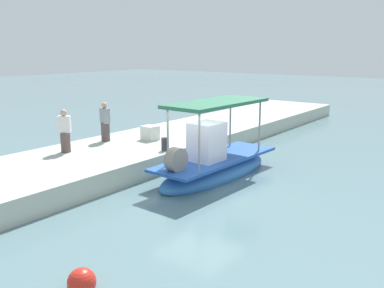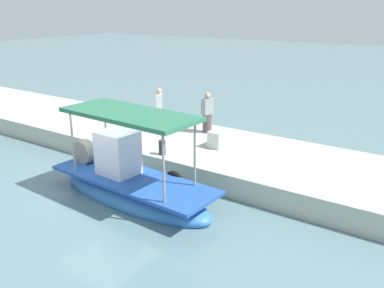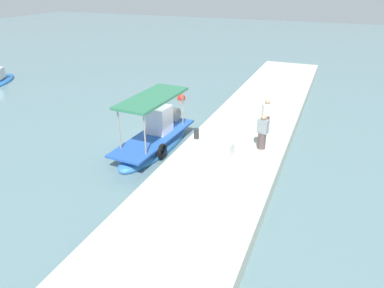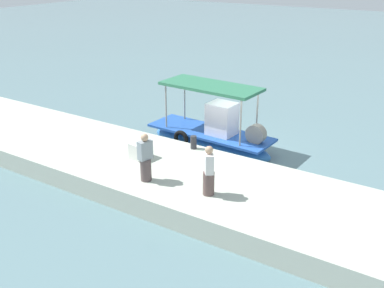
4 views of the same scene
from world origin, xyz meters
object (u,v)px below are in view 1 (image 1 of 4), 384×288
fisherman_by_crate (65,133)px  marker_buoy (82,282)px  main_fishing_boat (214,163)px  mooring_bollard (164,144)px  cargo_crate (150,133)px  fisherman_near_bollard (105,124)px

fisherman_by_crate → marker_buoy: fisherman_by_crate is taller
main_fishing_boat → mooring_bollard: bearing=-79.3°
main_fishing_boat → cargo_crate: 3.97m
fisherman_by_crate → marker_buoy: 8.52m
fisherman_by_crate → fisherman_near_bollard: bearing=-172.6°
fisherman_near_bollard → cargo_crate: 1.92m
main_fishing_boat → mooring_bollard: main_fishing_boat is taller
main_fishing_boat → marker_buoy: (7.60, 2.01, -0.38)m
mooring_bollard → marker_buoy: mooring_bollard is taller
fisherman_by_crate → mooring_bollard: 3.73m
mooring_bollard → fisherman_near_bollard: bearing=-87.3°
fisherman_near_bollard → fisherman_by_crate: size_ratio=1.01×
mooring_bollard → marker_buoy: bearing=29.3°
main_fishing_boat → cargo_crate: bearing=-101.6°
main_fishing_boat → fisherman_by_crate: bearing=-60.5°
marker_buoy → fisherman_by_crate: bearing=-125.1°
marker_buoy → main_fishing_boat: bearing=-165.2°
fisherman_near_bollard → mooring_bollard: size_ratio=3.23×
main_fishing_boat → mooring_bollard: 2.13m
mooring_bollard → main_fishing_boat: bearing=100.7°
fisherman_near_bollard → fisherman_by_crate: (2.23, 0.29, -0.01)m
fisherman_by_crate → marker_buoy: bearing=54.9°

